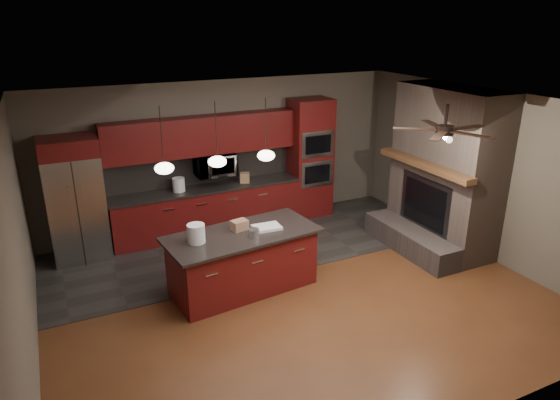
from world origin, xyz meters
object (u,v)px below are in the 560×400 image
white_bucket (196,234)px  refrigerator (75,200)px  paint_tray (267,227)px  kitchen_island (243,261)px  counter_bucket (179,185)px  counter_box (245,178)px  oven_tower (310,158)px  microwave (215,164)px  paint_can (254,233)px  cardboard_box (239,225)px

white_bucket → refrigerator: bearing=122.4°
refrigerator → paint_tray: refrigerator is taller
refrigerator → kitchen_island: bearing=-46.3°
paint_tray → counter_bucket: counter_bucket is taller
refrigerator → paint_tray: bearing=-41.5°
kitchen_island → counter_box: bearing=60.9°
counter_box → oven_tower: bearing=26.4°
kitchen_island → counter_box: counter_box is taller
microwave → kitchen_island: size_ratio=0.31×
refrigerator → kitchen_island: 3.07m
paint_can → paint_tray: bearing=31.0°
oven_tower → refrigerator: (-4.44, -0.07, -0.15)m
kitchen_island → white_bucket: white_bucket is taller
kitchen_island → white_bucket: bearing=175.0°
oven_tower → white_bucket: (-3.05, -2.27, -0.14)m
kitchen_island → white_bucket: size_ratio=8.73×
refrigerator → cardboard_box: 2.93m
paint_can → counter_bucket: (-0.44, 2.43, 0.05)m
oven_tower → paint_tray: bearing=-131.1°
microwave → paint_can: size_ratio=4.44×
paint_tray → cardboard_box: 0.40m
refrigerator → paint_can: 3.21m
cardboard_box → refrigerator: bearing=124.7°
paint_can → counter_bucket: size_ratio=0.66×
cardboard_box → oven_tower: bearing=31.2°
refrigerator → counter_bucket: bearing=2.7°
oven_tower → counter_bucket: (-2.69, 0.01, -0.17)m
counter_bucket → counter_box: (1.26, -0.05, -0.03)m
counter_box → white_bucket: bearing=-101.3°
oven_tower → counter_box: (-1.43, -0.04, -0.19)m
oven_tower → counter_bucket: 2.70m
microwave → cardboard_box: size_ratio=3.18×
kitchen_island → paint_can: 0.55m
white_bucket → paint_can: white_bucket is taller
oven_tower → counter_box: size_ratio=12.32×
white_bucket → cardboard_box: (0.70, 0.15, -0.06)m
oven_tower → counter_box: 1.44m
white_bucket → paint_tray: 1.08m
paint_tray → cardboard_box: (-0.38, 0.13, 0.05)m
cardboard_box → kitchen_island: bearing=-106.4°
refrigerator → cardboard_box: size_ratio=9.08×
refrigerator → white_bucket: refrigerator is taller
microwave → refrigerator: 2.48m
kitchen_island → white_bucket: (-0.69, -0.02, 0.59)m
microwave → cardboard_box: bearing=-99.7°
kitchen_island → white_bucket: 0.90m
refrigerator → counter_box: 3.01m
white_bucket → counter_bucket: white_bucket is taller
refrigerator → counter_box: (3.01, 0.03, -0.05)m
counter_bucket → microwave: bearing=4.0°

